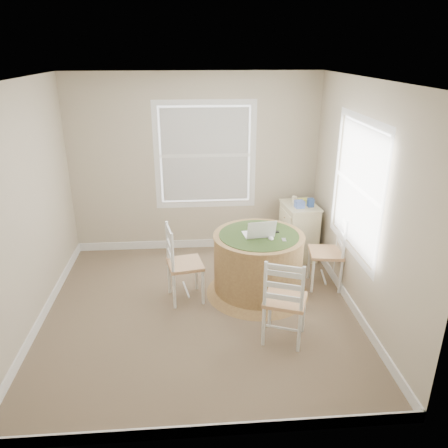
{
  "coord_description": "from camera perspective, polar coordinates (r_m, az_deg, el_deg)",
  "views": [
    {
      "loc": [
        -0.07,
        -4.39,
        2.89
      ],
      "look_at": [
        0.32,
        0.45,
        0.92
      ],
      "focal_mm": 35.0,
      "sensor_mm": 36.0,
      "label": 1
    }
  ],
  "objects": [
    {
      "name": "box_blue",
      "position": [
        6.23,
        11.31,
        2.74
      ],
      "size": [
        0.09,
        0.09,
        0.12
      ],
      "primitive_type": "cube",
      "rotation": [
        0.0,
        0.0,
        0.12
      ],
      "color": "#2E4C8C",
      "rests_on": "corner_chest"
    },
    {
      "name": "phone",
      "position": [
        5.16,
        7.84,
        -2.1
      ],
      "size": [
        0.05,
        0.09,
        0.02
      ],
      "primitive_type": "cube",
      "rotation": [
        0.0,
        0.0,
        -0.06
      ],
      "color": "#B7BABF",
      "rests_on": "round_table"
    },
    {
      "name": "mouse",
      "position": [
        5.16,
        6.15,
        -1.87
      ],
      "size": [
        0.07,
        0.1,
        0.03
      ],
      "primitive_type": "ellipsoid",
      "rotation": [
        0.0,
        0.0,
        -0.06
      ],
      "color": "white",
      "rests_on": "round_table"
    },
    {
      "name": "round_table",
      "position": [
        5.42,
        4.47,
        -4.93
      ],
      "size": [
        1.29,
        1.29,
        0.8
      ],
      "rotation": [
        0.0,
        0.0,
        -0.06
      ],
      "color": "#A5844A",
      "rests_on": "ground"
    },
    {
      "name": "room",
      "position": [
        4.83,
        -1.49,
        2.87
      ],
      "size": [
        3.64,
        3.64,
        2.64
      ],
      "color": "#785F4C",
      "rests_on": "ground"
    },
    {
      "name": "box_yellow",
      "position": [
        6.38,
        10.41,
        2.98
      ],
      "size": [
        0.16,
        0.12,
        0.06
      ],
      "primitive_type": "cube",
      "rotation": [
        0.0,
        0.0,
        0.12
      ],
      "color": "#EAE852",
      "rests_on": "corner_chest"
    },
    {
      "name": "chair_left",
      "position": [
        5.28,
        -5.1,
        -5.2
      ],
      "size": [
        0.47,
        0.49,
        0.95
      ],
      "primitive_type": null,
      "rotation": [
        0.0,
        0.0,
        1.77
      ],
      "color": "white",
      "rests_on": "ground"
    },
    {
      "name": "cup_cream",
      "position": [
        6.38,
        9.15,
        3.23
      ],
      "size": [
        0.07,
        0.07,
        0.09
      ],
      "primitive_type": "cylinder",
      "color": "beige",
      "rests_on": "corner_chest"
    },
    {
      "name": "chair_right",
      "position": [
        5.69,
        13.17,
        -3.62
      ],
      "size": [
        0.45,
        0.47,
        0.95
      ],
      "primitive_type": null,
      "rotation": [
        0.0,
        0.0,
        -1.71
      ],
      "color": "white",
      "rests_on": "ground"
    },
    {
      "name": "chair_near",
      "position": [
        4.61,
        7.99,
        -9.75
      ],
      "size": [
        0.54,
        0.52,
        0.95
      ],
      "primitive_type": null,
      "rotation": [
        0.0,
        0.0,
        2.77
      ],
      "color": "white",
      "rests_on": "ground"
    },
    {
      "name": "tissue_box",
      "position": [
        6.16,
        9.82,
        2.55
      ],
      "size": [
        0.13,
        0.13,
        0.1
      ],
      "primitive_type": "cube",
      "rotation": [
        0.0,
        0.0,
        0.12
      ],
      "color": "#546FC0",
      "rests_on": "corner_chest"
    },
    {
      "name": "keys",
      "position": [
        5.35,
        6.87,
        -1.08
      ],
      "size": [
        0.06,
        0.05,
        0.02
      ],
      "primitive_type": "cube",
      "rotation": [
        0.0,
        0.0,
        -0.06
      ],
      "color": "black",
      "rests_on": "round_table"
    },
    {
      "name": "laptop",
      "position": [
        5.23,
        4.56,
        -1.22
      ],
      "size": [
        0.38,
        0.35,
        0.24
      ],
      "rotation": [
        0.0,
        0.0,
        3.28
      ],
      "color": "white",
      "rests_on": "round_table"
    },
    {
      "name": "corner_chest",
      "position": [
        6.45,
        9.69,
        -0.87
      ],
      "size": [
        0.52,
        0.66,
        0.81
      ],
      "rotation": [
        0.0,
        0.0,
        0.12
      ],
      "color": "beige",
      "rests_on": "ground"
    }
  ]
}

